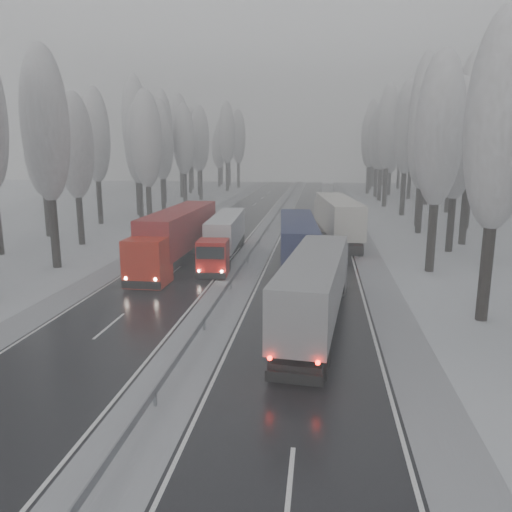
% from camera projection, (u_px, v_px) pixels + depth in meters
% --- Properties ---
extents(ground, '(260.00, 260.00, 0.00)m').
position_uv_depth(ground, '(112.00, 475.00, 14.71)').
color(ground, silver).
rests_on(ground, ground).
extents(carriageway_right, '(7.50, 200.00, 0.03)m').
position_uv_depth(carriageway_right, '(311.00, 259.00, 43.13)').
color(carriageway_right, black).
rests_on(carriageway_right, ground).
extents(carriageway_left, '(7.50, 200.00, 0.03)m').
position_uv_depth(carriageway_left, '(193.00, 256.00, 44.44)').
color(carriageway_left, black).
rests_on(carriageway_left, ground).
extents(median_slush, '(3.00, 200.00, 0.04)m').
position_uv_depth(median_slush, '(251.00, 258.00, 43.79)').
color(median_slush, '#9FA1A7').
rests_on(median_slush, ground).
extents(shoulder_right, '(2.40, 200.00, 0.04)m').
position_uv_depth(shoulder_right, '(370.00, 261.00, 42.51)').
color(shoulder_right, '#9FA1A7').
rests_on(shoulder_right, ground).
extents(shoulder_left, '(2.40, 200.00, 0.04)m').
position_uv_depth(shoulder_left, '(140.00, 255.00, 45.06)').
color(shoulder_left, '#9FA1A7').
rests_on(shoulder_left, ground).
extents(median_guardrail, '(0.12, 200.00, 0.76)m').
position_uv_depth(median_guardrail, '(251.00, 251.00, 43.65)').
color(median_guardrail, slate).
rests_on(median_guardrail, ground).
extents(tree_16, '(3.60, 3.60, 16.53)m').
position_uv_depth(tree_16, '(501.00, 124.00, 25.76)').
color(tree_16, black).
rests_on(tree_16, ground).
extents(tree_18, '(3.60, 3.60, 16.58)m').
position_uv_depth(tree_18, '(440.00, 131.00, 36.83)').
color(tree_18, black).
rests_on(tree_18, ground).
extents(tree_19, '(3.60, 3.60, 14.57)m').
position_uv_depth(tree_19, '(498.00, 148.00, 40.29)').
color(tree_19, black).
rests_on(tree_19, ground).
extents(tree_20, '(3.60, 3.60, 15.71)m').
position_uv_depth(tree_20, '(458.00, 140.00, 44.41)').
color(tree_20, black).
rests_on(tree_20, ground).
extents(tree_21, '(3.60, 3.60, 18.62)m').
position_uv_depth(tree_21, '(473.00, 121.00, 47.61)').
color(tree_21, black).
rests_on(tree_21, ground).
extents(tree_22, '(3.60, 3.60, 15.86)m').
position_uv_depth(tree_22, '(424.00, 141.00, 54.61)').
color(tree_22, black).
rests_on(tree_22, ground).
extents(tree_23, '(3.60, 3.60, 13.55)m').
position_uv_depth(tree_23, '(472.00, 154.00, 58.01)').
color(tree_23, black).
rests_on(tree_23, ground).
extents(tree_24, '(3.60, 3.60, 20.49)m').
position_uv_depth(tree_24, '(425.00, 116.00, 59.13)').
color(tree_24, black).
rests_on(tree_24, ground).
extents(tree_25, '(3.60, 3.60, 19.44)m').
position_uv_depth(tree_25, '(475.00, 123.00, 62.28)').
color(tree_25, black).
rests_on(tree_25, ground).
extents(tree_26, '(3.60, 3.60, 18.78)m').
position_uv_depth(tree_26, '(407.00, 129.00, 69.34)').
color(tree_26, black).
rests_on(tree_26, ground).
extents(tree_27, '(3.60, 3.60, 17.62)m').
position_uv_depth(tree_27, '(453.00, 135.00, 72.47)').
color(tree_27, black).
rests_on(tree_27, ground).
extents(tree_28, '(3.60, 3.60, 19.62)m').
position_uv_depth(tree_28, '(388.00, 128.00, 79.73)').
color(tree_28, black).
rests_on(tree_28, ground).
extents(tree_29, '(3.60, 3.60, 18.11)m').
position_uv_depth(tree_29, '(430.00, 134.00, 82.89)').
color(tree_29, black).
rests_on(tree_29, ground).
extents(tree_30, '(3.60, 3.60, 17.86)m').
position_uv_depth(tree_30, '(382.00, 136.00, 89.39)').
color(tree_30, black).
rests_on(tree_30, ground).
extents(tree_31, '(3.60, 3.60, 18.58)m').
position_uv_depth(tree_31, '(412.00, 134.00, 92.43)').
color(tree_31, black).
rests_on(tree_31, ground).
extents(tree_32, '(3.60, 3.60, 17.33)m').
position_uv_depth(tree_32, '(378.00, 139.00, 96.73)').
color(tree_32, black).
rests_on(tree_32, ground).
extents(tree_33, '(3.60, 3.60, 14.33)m').
position_uv_depth(tree_33, '(391.00, 149.00, 100.62)').
color(tree_33, black).
rests_on(tree_33, ground).
extents(tree_34, '(3.60, 3.60, 17.63)m').
position_uv_depth(tree_34, '(370.00, 139.00, 103.69)').
color(tree_34, black).
rests_on(tree_34, ground).
extents(tree_35, '(3.60, 3.60, 18.25)m').
position_uv_depth(tree_35, '(412.00, 137.00, 106.33)').
color(tree_35, black).
rests_on(tree_35, ground).
extents(tree_36, '(3.60, 3.60, 20.23)m').
position_uv_depth(tree_36, '(372.00, 132.00, 112.72)').
color(tree_36, black).
rests_on(tree_36, ground).
extents(tree_37, '(3.60, 3.60, 16.37)m').
position_uv_depth(tree_37, '(400.00, 143.00, 116.24)').
color(tree_37, black).
rests_on(tree_37, ground).
extents(tree_38, '(3.60, 3.60, 17.97)m').
position_uv_depth(tree_38, '(374.00, 139.00, 123.05)').
color(tree_38, black).
rests_on(tree_38, ground).
extents(tree_39, '(3.60, 3.60, 16.19)m').
position_uv_depth(tree_39, '(384.00, 144.00, 126.82)').
color(tree_39, black).
rests_on(tree_39, ground).
extents(tree_58, '(3.60, 3.60, 17.21)m').
position_uv_depth(tree_58, '(45.00, 126.00, 38.07)').
color(tree_58, black).
rests_on(tree_58, ground).
extents(tree_60, '(3.60, 3.60, 14.84)m').
position_uv_depth(tree_60, '(75.00, 146.00, 48.05)').
color(tree_60, black).
rests_on(tree_60, ground).
extents(tree_61, '(3.60, 3.60, 13.95)m').
position_uv_depth(tree_61, '(42.00, 152.00, 52.78)').
color(tree_61, black).
rests_on(tree_61, ground).
extents(tree_62, '(3.60, 3.60, 16.04)m').
position_uv_depth(tree_62, '(146.00, 140.00, 56.65)').
color(tree_62, black).
rests_on(tree_62, ground).
extents(tree_63, '(3.60, 3.60, 16.88)m').
position_uv_depth(tree_63, '(95.00, 136.00, 61.40)').
color(tree_63, black).
rests_on(tree_63, ground).
extents(tree_64, '(3.60, 3.60, 15.42)m').
position_uv_depth(tree_64, '(138.00, 144.00, 65.99)').
color(tree_64, black).
rests_on(tree_64, ground).
extents(tree_65, '(3.60, 3.60, 19.48)m').
position_uv_depth(tree_65, '(135.00, 125.00, 69.54)').
color(tree_65, black).
rests_on(tree_65, ground).
extents(tree_66, '(3.60, 3.60, 15.23)m').
position_uv_depth(tree_66, '(162.00, 145.00, 75.34)').
color(tree_66, black).
rests_on(tree_66, ground).
extents(tree_67, '(3.60, 3.60, 17.09)m').
position_uv_depth(tree_67, '(161.00, 138.00, 79.13)').
color(tree_67, black).
rests_on(tree_67, ground).
extents(tree_68, '(3.60, 3.60, 16.65)m').
position_uv_depth(tree_68, '(184.00, 140.00, 81.50)').
color(tree_68, black).
rests_on(tree_68, ground).
extents(tree_69, '(3.60, 3.60, 19.35)m').
position_uv_depth(tree_69, '(162.00, 130.00, 85.62)').
color(tree_69, black).
rests_on(tree_69, ground).
extents(tree_70, '(3.60, 3.60, 17.09)m').
position_uv_depth(tree_70, '(200.00, 139.00, 91.18)').
color(tree_70, black).
rests_on(tree_70, ground).
extents(tree_71, '(3.60, 3.60, 19.61)m').
position_uv_depth(tree_71, '(180.00, 131.00, 95.31)').
color(tree_71, black).
rests_on(tree_71, ground).
extents(tree_72, '(3.60, 3.60, 15.11)m').
position_uv_depth(tree_72, '(198.00, 147.00, 100.83)').
color(tree_72, black).
rests_on(tree_72, ground).
extents(tree_73, '(3.60, 3.60, 17.22)m').
position_uv_depth(tree_73, '(189.00, 140.00, 104.79)').
color(tree_73, black).
rests_on(tree_73, ground).
extents(tree_74, '(3.60, 3.60, 19.68)m').
position_uv_depth(tree_74, '(227.00, 133.00, 110.19)').
color(tree_74, black).
rests_on(tree_74, ground).
extents(tree_75, '(3.60, 3.60, 18.60)m').
position_uv_depth(tree_75, '(191.00, 137.00, 115.36)').
color(tree_75, black).
rests_on(tree_75, ground).
extents(tree_76, '(3.60, 3.60, 18.55)m').
position_uv_depth(tree_76, '(238.00, 137.00, 119.32)').
color(tree_76, black).
rests_on(tree_76, ground).
extents(tree_77, '(3.60, 3.60, 14.32)m').
position_uv_depth(tree_77, '(219.00, 149.00, 124.47)').
color(tree_77, black).
rests_on(tree_77, ground).
extents(tree_78, '(3.60, 3.60, 19.55)m').
position_uv_depth(tree_78, '(229.00, 135.00, 126.01)').
color(tree_78, black).
rests_on(tree_78, ground).
extents(tree_79, '(3.60, 3.60, 17.07)m').
position_uv_depth(tree_79, '(221.00, 142.00, 130.57)').
color(tree_79, black).
rests_on(tree_79, ground).
extents(truck_grey_tarp, '(4.09, 16.05, 4.08)m').
position_uv_depth(truck_grey_tarp, '(316.00, 283.00, 26.54)').
color(truck_grey_tarp, '#47464B').
rests_on(truck_grey_tarp, ground).
extents(truck_blue_box, '(3.82, 16.27, 4.14)m').
position_uv_depth(truck_blue_box, '(297.00, 239.00, 39.24)').
color(truck_blue_box, navy).
rests_on(truck_blue_box, ground).
extents(truck_cream_box, '(4.91, 17.89, 4.55)m').
position_uv_depth(truck_cream_box, '(336.00, 216.00, 50.80)').
color(truck_cream_box, '#BAB1A5').
rests_on(truck_cream_box, ground).
extents(box_truck_distant, '(2.53, 6.90, 2.53)m').
position_uv_depth(box_truck_distant, '(328.00, 189.00, 101.79)').
color(box_truck_distant, silver).
rests_on(box_truck_distant, ground).
extents(truck_red_white, '(3.00, 14.19, 3.62)m').
position_uv_depth(truck_red_white, '(225.00, 234.00, 43.49)').
color(truck_red_white, '#BA0E0A').
rests_on(truck_red_white, ground).
extents(truck_red_red, '(3.09, 17.45, 4.46)m').
position_uv_depth(truck_red_red, '(176.00, 234.00, 40.65)').
color(truck_red_red, red).
rests_on(truck_red_red, ground).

